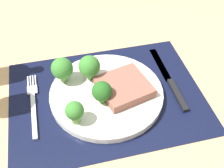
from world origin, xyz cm
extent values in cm
cube|color=tan|center=(0.00, 0.00, -1.50)|extent=(140.00, 110.00, 3.00)
cube|color=black|center=(0.00, 0.00, 0.15)|extent=(45.03, 33.20, 0.30)
cylinder|color=silver|center=(0.00, 0.00, 1.10)|extent=(26.42, 26.42, 1.60)
cube|color=#8C5647|center=(4.06, -0.57, 2.99)|extent=(13.17, 12.98, 2.18)
cylinder|color=#5B8942|center=(-1.55, -2.61, 2.51)|extent=(1.68, 1.68, 1.23)
sphere|color=#235B1E|center=(-1.55, -2.61, 5.04)|extent=(4.50, 4.50, 4.50)
cylinder|color=#6B994C|center=(-2.86, 5.07, 2.81)|extent=(1.44, 1.44, 1.82)
sphere|color=#387A2D|center=(-2.86, 5.07, 5.90)|extent=(5.11, 5.11, 5.11)
cylinder|color=#6B994C|center=(-9.12, 5.76, 2.82)|extent=(1.59, 1.59, 1.83)
sphere|color=#387A2D|center=(-9.12, 5.76, 5.92)|extent=(5.15, 5.15, 5.15)
cylinder|color=#6B994C|center=(-8.12, -6.86, 2.83)|extent=(1.93, 1.93, 1.86)
sphere|color=#387A2D|center=(-8.12, -6.86, 5.44)|extent=(3.94, 3.94, 3.94)
cube|color=silver|center=(-16.93, -2.00, 0.55)|extent=(1.00, 13.00, 0.50)
cube|color=silver|center=(-16.93, 5.80, 0.55)|extent=(2.40, 2.60, 0.40)
cube|color=silver|center=(-17.83, 8.90, 0.55)|extent=(0.30, 3.60, 0.35)
cube|color=silver|center=(-17.23, 8.90, 0.55)|extent=(0.30, 3.60, 0.35)
cube|color=silver|center=(-16.63, 8.90, 0.55)|extent=(0.30, 3.60, 0.35)
cube|color=silver|center=(-16.03, 8.90, 0.55)|extent=(0.30, 3.60, 0.35)
cube|color=black|center=(16.31, -3.90, 0.70)|extent=(1.40, 10.00, 0.80)
cube|color=silver|center=(16.31, 7.60, 0.45)|extent=(1.80, 13.00, 0.30)
camera|label=1|loc=(-9.24, -43.95, 50.64)|focal=45.80mm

